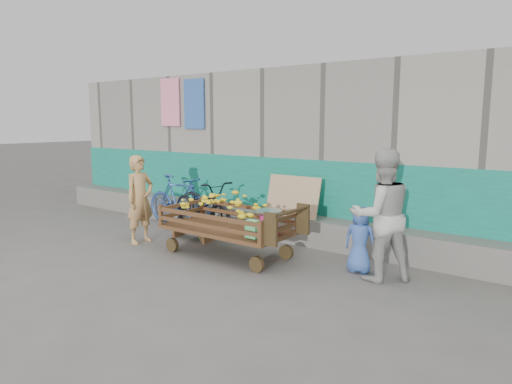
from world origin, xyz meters
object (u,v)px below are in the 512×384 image
Objects in this scene: bench at (193,230)px; bicycle_dark at (202,206)px; child at (360,240)px; bicycle_blue at (179,200)px; woman at (381,215)px; banana_cart at (225,215)px; vendor_man at (140,199)px.

bicycle_dark reaches higher than bench.
bicycle_dark is at bearing -10.03° from child.
bicycle_blue is at bearing -10.78° from child.
bicycle_dark is 1.12× the size of bicycle_blue.
woman is at bearing -83.09° from bicycle_dark.
banana_cart is 1.68m from vendor_man.
child is (-0.32, 0.11, -0.40)m from woman.
bench is at bearing -123.84° from bicycle_blue.
vendor_man is at bearing -170.27° from banana_cart.
banana_cart is 1.29× the size of woman.
banana_cart is 2.06m from child.
vendor_man is at bearing -162.88° from bicycle_blue.
woman reaches higher than bicycle_blue.
bicycle_dark is at bearing 146.33° from banana_cart.
bicycle_dark is (-1.32, 0.88, -0.14)m from banana_cart.
banana_cart is 2.42× the size of bench.
bicycle_blue is (-1.00, 0.64, 0.33)m from bench.
bicycle_blue is (-2.09, 1.02, -0.13)m from banana_cart.
vendor_man is (-1.65, -0.28, 0.11)m from banana_cart.
woman is 4.47m from bicycle_blue.
vendor_man reaches higher than bench.
bicycle_dark is (0.34, 1.16, -0.25)m from vendor_man.
bicycle_dark is at bearing -101.93° from bicycle_blue.
woman is 1.03× the size of bicycle_blue.
bench is at bearing 160.59° from banana_cart.
banana_cart reaches higher than bench.
woman is (2.32, 0.38, 0.22)m from banana_cart.
bicycle_blue reaches higher than banana_cart.
bicycle_dark is at bearing -16.10° from vendor_man.
child is at bearing 1.94° from bench.
bench is 0.53× the size of woman.
vendor_man is 0.87× the size of woman.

